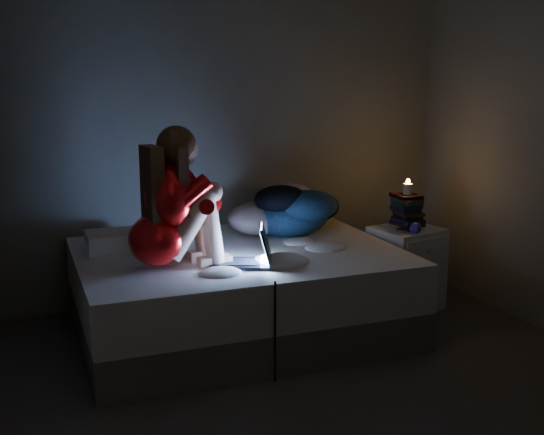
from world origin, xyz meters
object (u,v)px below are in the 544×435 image
nightstand (406,268)px  phone (404,230)px  laptop (240,245)px  candle (408,187)px  bed (238,291)px  woman (156,199)px

nightstand → phone: size_ratio=4.35×
laptop → candle: 1.55m
bed → woman: woman is taller
woman → phone: woman is taller
bed → candle: (1.37, 0.12, 0.61)m
candle → phone: 0.34m
nightstand → candle: candle is taller
bed → candle: candle is taller
woman → candle: 1.99m
phone → laptop: bearing=171.2°
bed → phone: 1.29m
nightstand → candle: 0.60m
laptop → nightstand: laptop is taller
nightstand → phone: (-0.07, -0.07, 0.31)m
bed → candle: bearing=5.0°
laptop → phone: size_ratio=2.66×
laptop → nightstand: size_ratio=0.61×
phone → candle: bearing=31.1°
laptop → bed: bearing=95.1°
bed → candle: 1.50m
woman → phone: size_ratio=6.14×
bed → candle: size_ratio=26.04×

